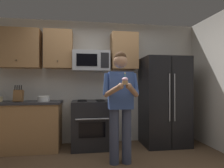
{
  "coord_description": "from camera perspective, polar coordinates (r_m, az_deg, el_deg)",
  "views": [
    {
      "loc": [
        -0.32,
        -2.51,
        1.24
      ],
      "look_at": [
        0.13,
        0.5,
        1.25
      ],
      "focal_mm": 31.24,
      "sensor_mm": 36.0,
      "label": 1
    }
  ],
  "objects": [
    {
      "name": "wall_back",
      "position": [
        4.28,
        -4.28,
        0.59
      ],
      "size": [
        4.4,
        0.1,
        2.6
      ],
      "primitive_type": "cube",
      "color": "beige",
      "rests_on": "ground"
    },
    {
      "name": "oven_range",
      "position": [
        3.95,
        -6.06,
        -11.56
      ],
      "size": [
        0.76,
        0.7,
        0.93
      ],
      "color": "black",
      "rests_on": "ground"
    },
    {
      "name": "microwave",
      "position": [
        4.03,
        -6.13,
        6.64
      ],
      "size": [
        0.74,
        0.41,
        0.4
      ],
      "color": "#9EA0A5"
    },
    {
      "name": "refrigerator",
      "position": [
        4.2,
        14.97,
        -4.85
      ],
      "size": [
        0.9,
        0.75,
        1.8
      ],
      "color": "black",
      "rests_on": "ground"
    },
    {
      "name": "cabinet_row_upper",
      "position": [
        4.13,
        -14.28,
        9.71
      ],
      "size": [
        2.78,
        0.36,
        0.76
      ],
      "color": "#9E7247"
    },
    {
      "name": "counter_left",
      "position": [
        4.13,
        -24.77,
        -11.05
      ],
      "size": [
        1.44,
        0.66,
        0.92
      ],
      "color": "#9E7247",
      "rests_on": "ground"
    },
    {
      "name": "knife_block",
      "position": [
        4.03,
        -25.71,
        -3.1
      ],
      "size": [
        0.16,
        0.15,
        0.32
      ],
      "color": "brown",
      "rests_on": "counter_left"
    },
    {
      "name": "bowl_large_white",
      "position": [
        3.94,
        -19.4,
        -4.05
      ],
      "size": [
        0.23,
        0.23,
        0.1
      ],
      "color": "white",
      "rests_on": "counter_left"
    },
    {
      "name": "person",
      "position": [
        3.07,
        2.52,
        -4.77
      ],
      "size": [
        0.6,
        0.48,
        1.76
      ],
      "color": "#383F59",
      "rests_on": "ground"
    },
    {
      "name": "cupcake",
      "position": [
        2.74,
        3.84,
        0.9
      ],
      "size": [
        0.09,
        0.09,
        0.17
      ],
      "color": "#A87F56"
    }
  ]
}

